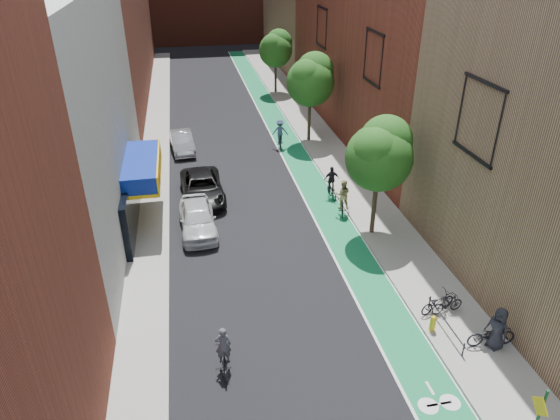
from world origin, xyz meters
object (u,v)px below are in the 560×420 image
cyclist_lead (224,357)px  cyclist_lane_near (343,199)px  parked_car_white (197,218)px  cyclist_lane_mid (332,186)px  pedestrian (498,328)px  parked_car_silver (182,142)px  cyclist_lane_far (280,135)px  parked_car_black (202,188)px  fire_hydrant (433,323)px

cyclist_lead → cyclist_lane_near: bearing=-124.1°
parked_car_white → cyclist_lane_mid: 8.53m
cyclist_lead → pedestrian: size_ratio=1.06×
cyclist_lead → parked_car_silver: bearing=-85.1°
cyclist_lane_near → cyclist_lane_far: (-1.50, 10.83, 0.03)m
parked_car_silver → parked_car_black: bearing=-88.3°
parked_car_silver → pedestrian: pedestrian is taller
cyclist_lane_mid → fire_hydrant: (0.60, -12.30, -0.20)m
parked_car_white → pedestrian: bearing=-48.3°
parked_car_black → cyclist_lead: (0.01, -13.93, -0.10)m
cyclist_lane_far → parked_car_black: bearing=57.6°
parked_car_black → cyclist_lane_far: (6.20, 7.39, 0.24)m
cyclist_lane_mid → cyclist_lane_far: (-1.50, 8.65, 0.25)m
parked_car_white → cyclist_lane_near: size_ratio=2.19×
parked_car_black → cyclist_lane_far: cyclist_lane_far is taller
parked_car_white → parked_car_silver: (-0.58, 11.84, -0.08)m
cyclist_lane_mid → cyclist_lane_far: cyclist_lane_far is taller
cyclist_lane_mid → cyclist_lane_near: bearing=89.9°
parked_car_black → cyclist_lead: bearing=-92.0°
parked_car_white → cyclist_lane_mid: size_ratio=2.36×
parked_car_silver → pedestrian: bearing=-69.4°
cyclist_lane_far → pedestrian: bearing=107.9°
parked_car_white → parked_car_black: (0.45, 3.78, -0.05)m
parked_car_silver → cyclist_lane_near: cyclist_lane_near is taller
parked_car_black → cyclist_lane_near: (7.70, -3.44, 0.21)m
parked_car_black → cyclist_lead: size_ratio=2.77×
parked_car_white → cyclist_lane_mid: cyclist_lane_mid is taller
parked_car_silver → cyclist_lane_far: (7.23, -0.67, 0.27)m
cyclist_lane_mid → pedestrian: cyclist_lane_mid is taller
fire_hydrant → cyclist_lane_far: bearing=95.7°
parked_car_white → pedestrian: pedestrian is taller
parked_car_black → cyclist_lane_far: 9.65m
cyclist_lead → cyclist_lane_mid: (7.69, 12.66, 0.10)m
parked_car_white → cyclist_lane_far: cyclist_lane_far is taller
parked_car_silver → pedestrian: 25.51m
cyclist_lead → cyclist_lane_near: 13.00m
fire_hydrant → cyclist_lane_near: bearing=93.4°
cyclist_lane_mid → cyclist_lane_far: size_ratio=0.90×
parked_car_silver → cyclist_lane_mid: size_ratio=2.18×
parked_car_silver → fire_hydrant: parked_car_silver is taller
parked_car_silver → fire_hydrant: bearing=-72.2°
cyclist_lead → pedestrian: 10.24m
parked_car_black → pedestrian: bearing=-57.5°
parked_car_white → cyclist_lead: cyclist_lead is taller
cyclist_lead → fire_hydrant: bearing=-175.3°
cyclist_lane_far → pedestrian: (4.00, -22.23, 0.08)m
cyclist_lead → parked_car_white: bearing=-85.2°
parked_car_white → cyclist_lane_near: cyclist_lane_near is taller
cyclist_lane_near → cyclist_lane_mid: bearing=-75.4°
cyclist_lane_near → cyclist_lane_far: cyclist_lane_far is taller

